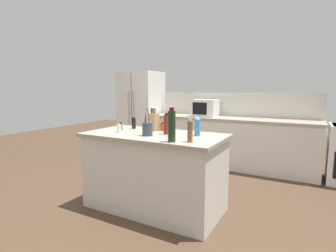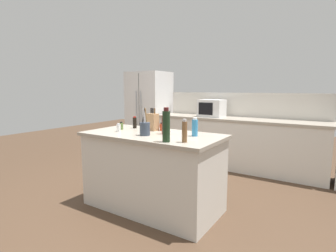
# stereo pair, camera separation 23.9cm
# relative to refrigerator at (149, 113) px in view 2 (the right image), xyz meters

# --- Properties ---
(ground_plane) EXTENTS (14.00, 14.00, 0.00)m
(ground_plane) POSITION_rel_refrigerator_xyz_m (1.74, -2.25, -0.92)
(ground_plane) COLOR #473323
(back_counter_run) EXTENTS (3.15, 0.66, 0.94)m
(back_counter_run) POSITION_rel_refrigerator_xyz_m (2.04, -0.05, -0.45)
(back_counter_run) COLOR beige
(back_counter_run) RESTS_ON ground_plane
(wall_backsplash) EXTENTS (3.11, 0.03, 0.46)m
(wall_backsplash) POSITION_rel_refrigerator_xyz_m (2.04, 0.27, 0.25)
(wall_backsplash) COLOR beige
(wall_backsplash) RESTS_ON back_counter_run
(kitchen_island) EXTENTS (1.69, 0.87, 0.94)m
(kitchen_island) POSITION_rel_refrigerator_xyz_m (1.74, -2.25, -0.45)
(kitchen_island) COLOR beige
(kitchen_island) RESTS_ON ground_plane
(refrigerator) EXTENTS (0.86, 0.75, 1.85)m
(refrigerator) POSITION_rel_refrigerator_xyz_m (0.00, 0.00, 0.00)
(refrigerator) COLOR white
(refrigerator) RESTS_ON ground_plane
(microwave) EXTENTS (0.46, 0.39, 0.33)m
(microwave) POSITION_rel_refrigerator_xyz_m (1.56, -0.05, 0.18)
(microwave) COLOR white
(microwave) RESTS_ON back_counter_run
(knife_block) EXTENTS (0.15, 0.12, 0.29)m
(knife_block) POSITION_rel_refrigerator_xyz_m (1.61, -2.05, 0.13)
(knife_block) COLOR #A87C54
(knife_block) RESTS_ON kitchen_island
(utensil_crock) EXTENTS (0.12, 0.12, 0.32)m
(utensil_crock) POSITION_rel_refrigerator_xyz_m (1.74, -2.39, 0.10)
(utensil_crock) COLOR #333D4C
(utensil_crock) RESTS_ON kitchen_island
(vinegar_bottle) EXTENTS (0.07, 0.07, 0.25)m
(vinegar_bottle) POSITION_rel_refrigerator_xyz_m (1.89, -2.20, 0.13)
(vinegar_bottle) COLOR maroon
(vinegar_bottle) RESTS_ON kitchen_island
(spice_jar_paprika) EXTENTS (0.06, 0.06, 0.11)m
(spice_jar_paprika) POSITION_rel_refrigerator_xyz_m (1.71, -2.00, 0.07)
(spice_jar_paprika) COLOR #B73D1E
(spice_jar_paprika) RESTS_ON kitchen_island
(spice_jar_oregano) EXTENTS (0.05, 0.05, 0.10)m
(spice_jar_oregano) POSITION_rel_refrigerator_xyz_m (1.21, -2.22, 0.06)
(spice_jar_oregano) COLOR #567038
(spice_jar_oregano) RESTS_ON kitchen_island
(pepper_grinder) EXTENTS (0.05, 0.05, 0.24)m
(pepper_grinder) POSITION_rel_refrigerator_xyz_m (2.32, -2.49, 0.13)
(pepper_grinder) COLOR brown
(pepper_grinder) RESTS_ON kitchen_island
(dish_soap_bottle) EXTENTS (0.07, 0.07, 0.21)m
(dish_soap_bottle) POSITION_rel_refrigerator_xyz_m (2.25, -2.13, 0.12)
(dish_soap_bottle) COLOR #3384BC
(dish_soap_bottle) RESTS_ON kitchen_island
(wine_bottle) EXTENTS (0.08, 0.08, 0.35)m
(wine_bottle) POSITION_rel_refrigerator_xyz_m (2.16, -2.58, 0.18)
(wine_bottle) COLOR black
(wine_bottle) RESTS_ON kitchen_island
(salt_shaker) EXTENTS (0.05, 0.05, 0.11)m
(salt_shaker) POSITION_rel_refrigerator_xyz_m (1.31, -2.37, 0.07)
(salt_shaker) COLOR silver
(salt_shaker) RESTS_ON kitchen_island
(soy_sauce_bottle) EXTENTS (0.05, 0.05, 0.16)m
(soy_sauce_bottle) POSITION_rel_refrigerator_xyz_m (1.28, -2.03, 0.09)
(soy_sauce_bottle) COLOR black
(soy_sauce_bottle) RESTS_ON kitchen_island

